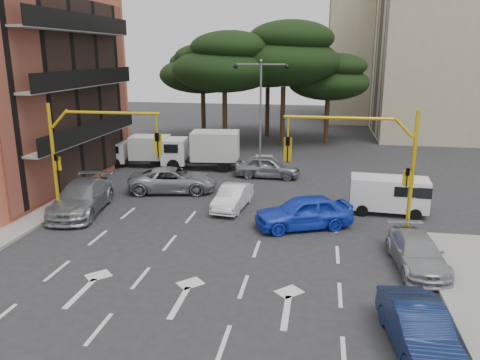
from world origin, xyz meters
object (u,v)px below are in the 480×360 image
object	(u,v)px
signal_mast_left	(86,147)
car_silver_parked	(417,252)
signal_mast_right	(371,157)
car_blue_compact	(304,212)
car_navy_parked	(419,329)
car_silver_cross_b	(267,167)
street_lamp_center	(261,94)
car_white_hatch	(233,197)
van_white	(389,195)
car_silver_wagon	(81,198)
box_truck_a	(139,151)
box_truck_b	(202,150)
car_silver_cross_a	(173,180)

from	to	relation	value
signal_mast_left	car_silver_parked	world-z (taller)	signal_mast_left
signal_mast_right	car_blue_compact	bearing A→B (deg)	160.87
car_navy_parked	car_silver_cross_b	bearing A→B (deg)	101.29
street_lamp_center	car_white_hatch	bearing A→B (deg)	-90.49
signal_mast_right	van_white	xyz separation A→B (m)	(1.47, 4.01, -2.88)
car_silver_wagon	car_silver_parked	distance (m)	17.03
car_silver_parked	signal_mast_right	bearing A→B (deg)	117.92
box_truck_a	street_lamp_center	bearing A→B (deg)	-84.51
car_silver_parked	car_blue_compact	bearing A→B (deg)	136.25
street_lamp_center	box_truck_a	size ratio (longest dim) A/B	1.64
box_truck_a	box_truck_b	bearing A→B (deg)	-96.95
car_white_hatch	car_silver_parked	world-z (taller)	car_white_hatch
car_white_hatch	box_truck_a	distance (m)	12.46
box_truck_b	car_silver_parked	bearing A→B (deg)	-145.81
signal_mast_left	car_silver_cross_a	world-z (taller)	signal_mast_left
car_white_hatch	car_silver_cross_a	distance (m)	4.97
car_silver_cross_a	car_navy_parked	size ratio (longest dim) A/B	1.28
car_silver_cross_b	car_silver_parked	xyz separation A→B (m)	(7.57, -13.03, -0.12)
car_navy_parked	box_truck_b	size ratio (longest dim) A/B	0.73
box_truck_a	car_white_hatch	bearing A→B (deg)	-141.34
signal_mast_left	box_truck_b	bearing A→B (deg)	77.35
signal_mast_left	car_silver_cross_b	distance (m)	13.35
car_silver_parked	box_truck_b	world-z (taller)	box_truck_b
car_silver_cross_a	van_white	world-z (taller)	van_white
car_silver_wagon	box_truck_a	distance (m)	10.79
car_silver_cross_a	van_white	xyz separation A→B (m)	(12.62, -1.88, 0.25)
street_lamp_center	car_white_hatch	distance (m)	11.71
signal_mast_right	car_navy_parked	bearing A→B (deg)	-84.59
car_silver_cross_a	car_silver_cross_b	bearing A→B (deg)	-60.77
signal_mast_right	box_truck_b	distance (m)	16.42
car_blue_compact	car_silver_parked	size ratio (longest dim) A/B	1.09
signal_mast_left	box_truck_a	bearing A→B (deg)	100.36
street_lamp_center	car_silver_wagon	bearing A→B (deg)	-122.13
car_white_hatch	van_white	bearing A→B (deg)	11.25
car_silver_wagon	car_silver_cross_a	world-z (taller)	car_silver_wagon
signal_mast_right	car_silver_wagon	world-z (taller)	signal_mast_right
car_white_hatch	car_silver_parked	distance (m)	10.52
signal_mast_left	car_blue_compact	world-z (taller)	signal_mast_left
signal_mast_right	street_lamp_center	distance (m)	15.65
car_silver_parked	van_white	distance (m)	6.69
car_white_hatch	box_truck_a	bearing A→B (deg)	142.22
car_silver_cross_b	van_white	size ratio (longest dim) A/B	1.11
van_white	box_truck_b	xyz separation A→B (m)	(-12.38, 8.01, 0.41)
street_lamp_center	car_silver_cross_b	world-z (taller)	street_lamp_center
car_silver_parked	box_truck_b	xyz separation A→B (m)	(-12.67, 14.68, 0.77)
street_lamp_center	car_blue_compact	bearing A→B (deg)	-73.32
signal_mast_left	box_truck_b	distance (m)	12.56
signal_mast_right	street_lamp_center	size ratio (longest dim) A/B	0.77
street_lamp_center	car_silver_parked	world-z (taller)	street_lamp_center
street_lamp_center	car_silver_cross_b	bearing A→B (deg)	-74.64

